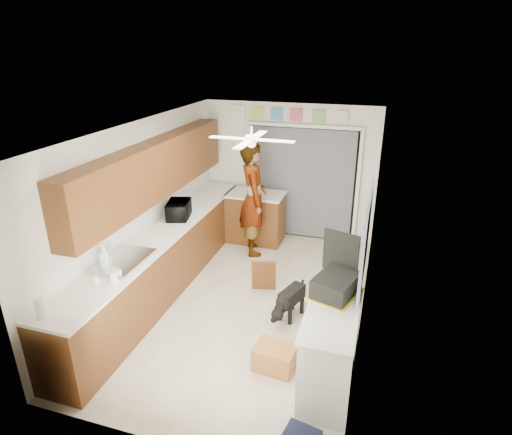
# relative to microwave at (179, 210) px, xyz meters

# --- Properties ---
(floor) EXTENTS (5.00, 5.00, 0.00)m
(floor) POSITION_rel_microwave_xyz_m (1.30, -0.53, -1.07)
(floor) COLOR #BCAD97
(floor) RESTS_ON ground
(ceiling) EXTENTS (5.00, 5.00, 0.00)m
(ceiling) POSITION_rel_microwave_xyz_m (1.30, -0.53, 1.43)
(ceiling) COLOR white
(ceiling) RESTS_ON ground
(wall_back) EXTENTS (3.20, 0.00, 3.20)m
(wall_back) POSITION_rel_microwave_xyz_m (1.30, 1.97, 0.18)
(wall_back) COLOR white
(wall_back) RESTS_ON ground
(wall_front) EXTENTS (3.20, 0.00, 3.20)m
(wall_front) POSITION_rel_microwave_xyz_m (1.30, -3.03, 0.18)
(wall_front) COLOR white
(wall_front) RESTS_ON ground
(wall_left) EXTENTS (0.00, 5.00, 5.00)m
(wall_left) POSITION_rel_microwave_xyz_m (-0.30, -0.53, 0.18)
(wall_left) COLOR white
(wall_left) RESTS_ON ground
(wall_right) EXTENTS (0.00, 5.00, 5.00)m
(wall_right) POSITION_rel_microwave_xyz_m (2.90, -0.53, 0.18)
(wall_right) COLOR white
(wall_right) RESTS_ON ground
(left_base_cabinets) EXTENTS (0.60, 4.80, 0.90)m
(left_base_cabinets) POSITION_rel_microwave_xyz_m (-0.00, -0.53, -0.62)
(left_base_cabinets) COLOR brown
(left_base_cabinets) RESTS_ON floor
(left_countertop) EXTENTS (0.62, 4.80, 0.04)m
(left_countertop) POSITION_rel_microwave_xyz_m (0.01, -0.53, -0.15)
(left_countertop) COLOR white
(left_countertop) RESTS_ON left_base_cabinets
(upper_cabinets) EXTENTS (0.32, 4.00, 0.80)m
(upper_cabinets) POSITION_rel_microwave_xyz_m (-0.14, -0.33, 0.73)
(upper_cabinets) COLOR brown
(upper_cabinets) RESTS_ON wall_left
(sink_basin) EXTENTS (0.50, 0.76, 0.06)m
(sink_basin) POSITION_rel_microwave_xyz_m (0.01, -1.53, -0.12)
(sink_basin) COLOR silver
(sink_basin) RESTS_ON left_countertop
(faucet) EXTENTS (0.03, 0.03, 0.22)m
(faucet) POSITION_rel_microwave_xyz_m (-0.18, -1.53, -0.02)
(faucet) COLOR silver
(faucet) RESTS_ON left_countertop
(peninsula_base) EXTENTS (1.00, 0.60, 0.90)m
(peninsula_base) POSITION_rel_microwave_xyz_m (0.80, 1.47, -0.62)
(peninsula_base) COLOR brown
(peninsula_base) RESTS_ON floor
(peninsula_top) EXTENTS (1.04, 0.64, 0.04)m
(peninsula_top) POSITION_rel_microwave_xyz_m (0.80, 1.47, -0.15)
(peninsula_top) COLOR white
(peninsula_top) RESTS_ON peninsula_base
(back_opening_recess) EXTENTS (2.00, 0.06, 2.10)m
(back_opening_recess) POSITION_rel_microwave_xyz_m (1.55, 1.94, -0.02)
(back_opening_recess) COLOR black
(back_opening_recess) RESTS_ON wall_back
(curtain_panel) EXTENTS (1.90, 0.03, 2.05)m
(curtain_panel) POSITION_rel_microwave_xyz_m (1.55, 1.90, -0.02)
(curtain_panel) COLOR slate
(curtain_panel) RESTS_ON wall_back
(door_trim_left) EXTENTS (0.06, 0.04, 2.10)m
(door_trim_left) POSITION_rel_microwave_xyz_m (0.53, 1.91, -0.02)
(door_trim_left) COLOR white
(door_trim_left) RESTS_ON wall_back
(door_trim_right) EXTENTS (0.06, 0.04, 2.10)m
(door_trim_right) POSITION_rel_microwave_xyz_m (2.57, 1.91, -0.02)
(door_trim_right) COLOR white
(door_trim_right) RESTS_ON wall_back
(door_trim_head) EXTENTS (2.10, 0.04, 0.06)m
(door_trim_head) POSITION_rel_microwave_xyz_m (1.55, 1.91, 1.05)
(door_trim_head) COLOR white
(door_trim_head) RESTS_ON wall_back
(header_frame_0) EXTENTS (0.22, 0.02, 0.22)m
(header_frame_0) POSITION_rel_microwave_xyz_m (0.70, 1.94, 1.23)
(header_frame_0) COLOR #C9D346
(header_frame_0) RESTS_ON wall_back
(header_frame_1) EXTENTS (0.22, 0.02, 0.22)m
(header_frame_1) POSITION_rel_microwave_xyz_m (1.05, 1.94, 1.23)
(header_frame_1) COLOR #4993C3
(header_frame_1) RESTS_ON wall_back
(header_frame_2) EXTENTS (0.22, 0.02, 0.22)m
(header_frame_2) POSITION_rel_microwave_xyz_m (1.40, 1.94, 1.23)
(header_frame_2) COLOR #D75066
(header_frame_2) RESTS_ON wall_back
(header_frame_3) EXTENTS (0.22, 0.02, 0.22)m
(header_frame_3) POSITION_rel_microwave_xyz_m (1.80, 1.94, 1.23)
(header_frame_3) COLOR #72AE63
(header_frame_3) RESTS_ON wall_back
(header_frame_4) EXTENTS (0.22, 0.02, 0.22)m
(header_frame_4) POSITION_rel_microwave_xyz_m (2.20, 1.94, 1.23)
(header_frame_4) COLOR silver
(header_frame_4) RESTS_ON wall_back
(route66_sign) EXTENTS (0.22, 0.02, 0.26)m
(route66_sign) POSITION_rel_microwave_xyz_m (0.35, 1.94, 1.23)
(route66_sign) COLOR silver
(route66_sign) RESTS_ON wall_back
(right_counter_base) EXTENTS (0.50, 1.40, 0.90)m
(right_counter_base) POSITION_rel_microwave_xyz_m (2.65, -1.73, -0.62)
(right_counter_base) COLOR white
(right_counter_base) RESTS_ON floor
(right_counter_top) EXTENTS (0.54, 1.44, 0.04)m
(right_counter_top) POSITION_rel_microwave_xyz_m (2.64, -1.73, -0.15)
(right_counter_top) COLOR white
(right_counter_top) RESTS_ON right_counter_base
(abstract_painting) EXTENTS (0.03, 1.15, 0.95)m
(abstract_painting) POSITION_rel_microwave_xyz_m (2.88, -1.53, 0.58)
(abstract_painting) COLOR #DC5197
(abstract_painting) RESTS_ON wall_right
(ceiling_fan) EXTENTS (1.14, 1.14, 0.24)m
(ceiling_fan) POSITION_rel_microwave_xyz_m (1.30, -0.33, 1.25)
(ceiling_fan) COLOR white
(ceiling_fan) RESTS_ON ceiling
(microwave) EXTENTS (0.44, 0.55, 0.27)m
(microwave) POSITION_rel_microwave_xyz_m (0.00, 0.00, 0.00)
(microwave) COLOR black
(microwave) RESTS_ON left_countertop
(soap_bottle) EXTENTS (0.16, 0.16, 0.34)m
(soap_bottle) POSITION_rel_microwave_xyz_m (-0.11, -1.75, 0.04)
(soap_bottle) COLOR silver
(soap_bottle) RESTS_ON left_countertop
(cup) EXTENTS (0.12, 0.12, 0.09)m
(cup) POSITION_rel_microwave_xyz_m (0.12, -1.86, -0.09)
(cup) COLOR white
(cup) RESTS_ON left_countertop
(jar_a) EXTENTS (0.13, 0.13, 0.14)m
(jar_a) POSITION_rel_microwave_xyz_m (0.17, -1.98, -0.06)
(jar_a) COLOR silver
(jar_a) RESTS_ON left_countertop
(jar_b) EXTENTS (0.07, 0.07, 0.10)m
(jar_b) POSITION_rel_microwave_xyz_m (-0.01, -2.07, -0.08)
(jar_b) COLOR silver
(jar_b) RESTS_ON left_countertop
(paper_towel_roll) EXTENTS (0.13, 0.13, 0.23)m
(paper_towel_roll) POSITION_rel_microwave_xyz_m (-0.11, -2.78, -0.02)
(paper_towel_roll) COLOR white
(paper_towel_roll) RESTS_ON left_countertop
(suitcase) EXTENTS (0.53, 0.61, 0.22)m
(suitcase) POSITION_rel_microwave_xyz_m (2.62, -1.49, -0.02)
(suitcase) COLOR black
(suitcase) RESTS_ON right_counter_top
(suitcase_rim) EXTENTS (0.60, 0.69, 0.02)m
(suitcase_rim) POSITION_rel_microwave_xyz_m (2.62, -1.49, -0.13)
(suitcase_rim) COLOR yellow
(suitcase_rim) RESTS_ON suitcase
(suitcase_lid) EXTENTS (0.41, 0.16, 0.50)m
(suitcase_lid) POSITION_rel_microwave_xyz_m (2.62, -1.20, 0.23)
(suitcase_lid) COLOR black
(suitcase_lid) RESTS_ON suitcase
(cardboard_box) EXTENTS (0.49, 0.39, 0.29)m
(cardboard_box) POSITION_rel_microwave_xyz_m (2.02, -1.76, -0.93)
(cardboard_box) COLOR #9E6231
(cardboard_box) RESTS_ON floor
(cabinet_door_panel) EXTENTS (0.38, 0.22, 0.53)m
(cabinet_door_panel) POSITION_rel_microwave_xyz_m (1.44, -0.22, -0.80)
(cabinet_door_panel) COLOR brown
(cabinet_door_panel) RESTS_ON floor
(man) EXTENTS (0.73, 0.86, 2.00)m
(man) POSITION_rel_microwave_xyz_m (0.89, 1.02, -0.07)
(man) COLOR white
(man) RESTS_ON floor
(dog) EXTENTS (0.45, 0.67, 0.48)m
(dog) POSITION_rel_microwave_xyz_m (1.98, -0.72, -0.83)
(dog) COLOR black
(dog) RESTS_ON floor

